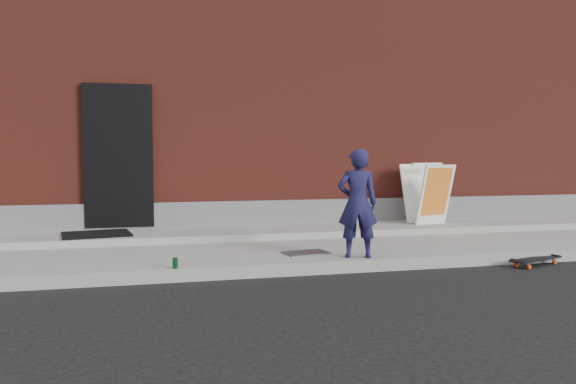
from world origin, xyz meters
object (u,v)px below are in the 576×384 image
object	(u,v)px
skateboard	(536,260)
soda_can	(175,263)
child	(358,203)
pizza_sign	(427,193)

from	to	relation	value
skateboard	soda_can	size ratio (longest dim) A/B	7.03
skateboard	soda_can	distance (m)	4.53
child	skateboard	distance (m)	2.45
child	pizza_sign	world-z (taller)	child
soda_can	skateboard	bearing A→B (deg)	-2.15
soda_can	child	bearing A→B (deg)	3.87
skateboard	soda_can	world-z (taller)	soda_can
skateboard	pizza_sign	distance (m)	2.62
pizza_sign	soda_can	size ratio (longest dim) A/B	8.62
child	skateboard	world-z (taller)	child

